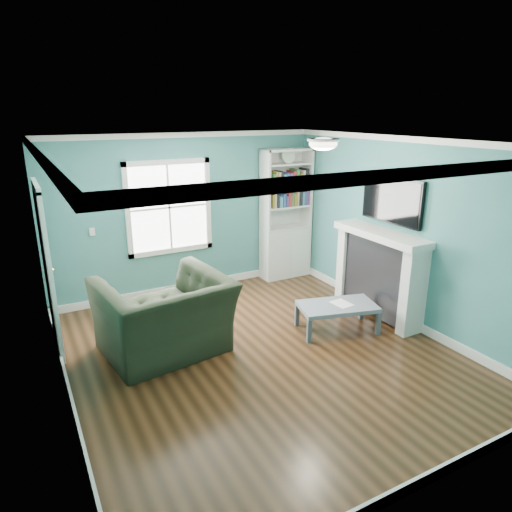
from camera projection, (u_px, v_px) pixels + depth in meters
name	position (u px, v px, depth m)	size (l,w,h in m)	color
floor	(261.00, 354.00, 5.74)	(5.00, 5.00, 0.00)	black
room_walls	(261.00, 232.00, 5.25)	(5.00, 5.00, 5.00)	teal
trim	(261.00, 261.00, 5.36)	(4.50, 5.00, 2.60)	white
window	(169.00, 207.00, 7.24)	(1.40, 0.06, 1.50)	white
bookshelf	(285.00, 227.00, 8.18)	(0.90, 0.35, 2.31)	silver
fireplace	(379.00, 275.00, 6.65)	(0.44, 1.58, 1.30)	black
tv	(392.00, 200.00, 6.37)	(0.06, 1.10, 0.65)	black
door	(47.00, 269.00, 5.58)	(0.12, 0.98, 2.17)	silver
ceiling_fixture	(323.00, 143.00, 5.45)	(0.38, 0.38, 0.15)	white
light_switch	(92.00, 232.00, 6.78)	(0.08, 0.01, 0.12)	white
recliner	(164.00, 304.00, 5.60)	(1.49, 0.97, 1.30)	black
coffee_table	(337.00, 308.00, 6.27)	(1.16, 0.82, 0.38)	#444B52
paper_sheet	(342.00, 304.00, 6.28)	(0.22, 0.28, 0.00)	white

